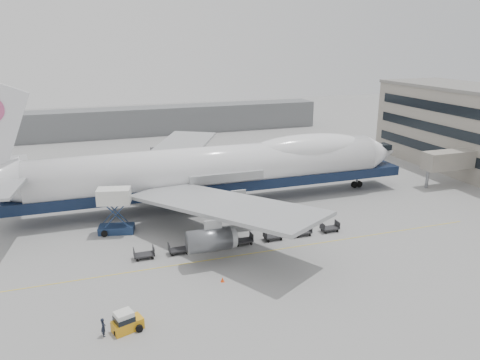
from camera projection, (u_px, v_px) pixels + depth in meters
name	position (u px, v px, depth m)	size (l,w,h in m)	color
ground	(240.00, 233.00, 60.21)	(260.00, 260.00, 0.00)	gray
apron_line	(256.00, 253.00, 54.78)	(60.00, 0.15, 0.01)	gold
hangar	(113.00, 123.00, 119.38)	(110.00, 8.00, 7.00)	slate
airliner	(218.00, 168.00, 69.63)	(67.00, 55.30, 19.98)	white
catering_truck	(115.00, 208.00, 59.53)	(4.80, 3.76, 5.98)	#192B4D
baggage_tug	(126.00, 322.00, 39.97)	(2.84, 2.08, 1.86)	orange
ground_worker	(103.00, 327.00, 39.22)	(0.62, 0.41, 1.70)	black
traffic_cone	(223.00, 279.00, 48.18)	(0.37, 0.37, 0.54)	#FB440D
dolly_0	(144.00, 254.00, 53.24)	(2.30, 1.35, 1.30)	#2D2D30
dolly_1	(179.00, 249.00, 54.49)	(2.30, 1.35, 1.30)	#2D2D30
dolly_2	(211.00, 244.00, 55.74)	(2.30, 1.35, 1.30)	#2D2D30
dolly_3	(243.00, 240.00, 56.99)	(2.30, 1.35, 1.30)	#2D2D30
dolly_4	(273.00, 236.00, 58.23)	(2.30, 1.35, 1.30)	#2D2D30
dolly_5	(302.00, 231.00, 59.48)	(2.30, 1.35, 1.30)	#2D2D30
dolly_6	(330.00, 228.00, 60.73)	(2.30, 1.35, 1.30)	#2D2D30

